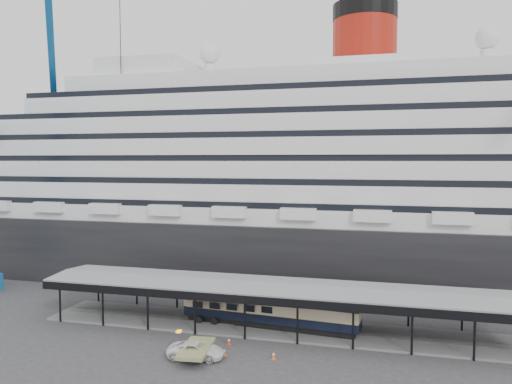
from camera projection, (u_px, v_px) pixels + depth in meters
ground at (269, 345)px, 52.55m from camera, size 200.00×200.00×0.00m
cruise_ship at (314, 167)px, 82.26m from camera, size 130.00×30.00×43.90m
platform_canopy at (279, 309)px, 57.23m from camera, size 56.00×9.18×5.30m
port_truck at (196, 350)px, 48.89m from camera, size 5.84×3.19×1.55m
pullman_carriage at (270, 307)px, 57.50m from camera, size 20.97×4.58×20.43m
traffic_cone_left at (229, 341)px, 52.44m from camera, size 0.51×0.51×0.82m
traffic_cone_mid at (224, 352)px, 49.47m from camera, size 0.47×0.47×0.83m
traffic_cone_right at (274, 355)px, 48.66m from camera, size 0.43×0.43×0.79m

